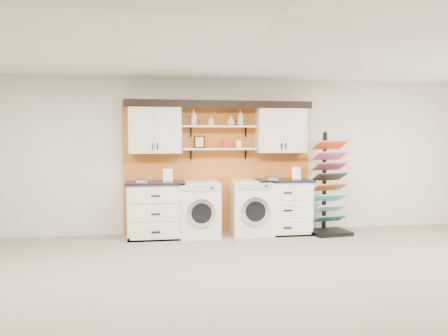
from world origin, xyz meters
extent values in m
plane|color=#8B755D|center=(0.00, 0.00, 0.00)|extent=(10.00, 10.00, 0.00)
plane|color=white|center=(0.00, 0.00, 2.80)|extent=(10.00, 10.00, 0.00)
plane|color=beige|center=(0.00, 4.00, 1.40)|extent=(10.00, 0.00, 10.00)
cube|color=#BB6320|center=(0.00, 3.96, 1.20)|extent=(3.40, 0.07, 2.40)
cube|color=white|center=(-1.13, 3.80, 1.88)|extent=(0.90, 0.34, 0.84)
cube|color=white|center=(-1.35, 3.62, 1.88)|extent=(0.42, 0.01, 0.78)
cube|color=white|center=(-0.91, 3.62, 1.88)|extent=(0.42, 0.01, 0.78)
cube|color=white|center=(1.13, 3.80, 1.88)|extent=(0.90, 0.34, 0.84)
cube|color=white|center=(0.91, 3.62, 1.88)|extent=(0.42, 0.01, 0.78)
cube|color=white|center=(1.35, 3.62, 1.88)|extent=(0.42, 0.01, 0.78)
cube|color=white|center=(0.00, 3.80, 1.53)|extent=(1.32, 0.28, 0.03)
cube|color=white|center=(0.00, 3.80, 1.93)|extent=(1.32, 0.28, 0.03)
cube|color=black|center=(0.00, 3.82, 2.33)|extent=(3.30, 0.40, 0.10)
cube|color=black|center=(0.00, 3.63, 2.27)|extent=(3.30, 0.04, 0.04)
cube|color=black|center=(-0.35, 3.85, 1.66)|extent=(0.18, 0.02, 0.22)
cube|color=beige|center=(-0.35, 3.84, 1.66)|extent=(0.14, 0.01, 0.18)
cylinder|color=red|center=(0.10, 3.80, 1.62)|extent=(0.11, 0.11, 0.16)
cylinder|color=silver|center=(0.35, 3.80, 1.61)|extent=(0.10, 0.10, 0.14)
cube|color=white|center=(-1.13, 3.65, 0.47)|extent=(0.94, 0.60, 0.94)
cube|color=black|center=(-1.13, 3.38, 0.04)|extent=(0.94, 0.06, 0.07)
cube|color=black|center=(-1.13, 3.65, 0.96)|extent=(1.00, 0.66, 0.04)
cube|color=white|center=(-1.13, 3.34, 0.77)|extent=(0.85, 0.02, 0.26)
cube|color=white|center=(-1.13, 3.34, 0.47)|extent=(0.85, 0.02, 0.26)
cube|color=white|center=(-1.13, 3.34, 0.17)|extent=(0.85, 0.02, 0.26)
cube|color=white|center=(1.13, 3.65, 0.47)|extent=(0.95, 0.60, 0.95)
cube|color=black|center=(1.13, 3.38, 0.04)|extent=(0.95, 0.06, 0.07)
cube|color=black|center=(1.13, 3.65, 0.97)|extent=(1.01, 0.66, 0.04)
cube|color=white|center=(1.13, 3.34, 0.78)|extent=(0.86, 0.02, 0.26)
cube|color=white|center=(1.13, 3.34, 0.47)|extent=(0.86, 0.02, 0.26)
cube|color=white|center=(1.13, 3.34, 0.17)|extent=(0.86, 0.02, 0.26)
cube|color=white|center=(-0.37, 3.65, 0.48)|extent=(0.69, 0.66, 0.96)
cube|color=silver|center=(-0.37, 3.31, 0.89)|extent=(0.59, 0.02, 0.10)
cylinder|color=silver|center=(-0.37, 3.31, 0.47)|extent=(0.49, 0.05, 0.49)
cylinder|color=black|center=(-0.37, 3.29, 0.47)|extent=(0.34, 0.03, 0.34)
cube|color=white|center=(0.55, 3.65, 0.49)|extent=(0.70, 0.66, 0.98)
cube|color=silver|center=(0.55, 3.31, 0.91)|extent=(0.60, 0.02, 0.10)
cylinder|color=silver|center=(0.55, 3.31, 0.47)|extent=(0.50, 0.05, 0.50)
cylinder|color=black|center=(0.55, 3.29, 0.47)|extent=(0.35, 0.03, 0.35)
cube|color=black|center=(1.95, 3.47, 0.03)|extent=(0.73, 0.64, 0.07)
cube|color=black|center=(1.92, 3.67, 0.94)|extent=(0.06, 0.06, 1.78)
cube|color=#217C60|center=(1.94, 3.49, 0.28)|extent=(0.59, 0.38, 0.16)
cube|color=silver|center=(1.94, 3.49, 0.47)|extent=(0.59, 0.38, 0.16)
cube|color=#35A6BB|center=(1.94, 3.49, 0.66)|extent=(0.59, 0.38, 0.16)
cube|color=#BC4816|center=(1.94, 3.49, 0.84)|extent=(0.59, 0.38, 0.16)
cube|color=black|center=(1.94, 3.49, 1.03)|extent=(0.59, 0.38, 0.16)
cube|color=#A1434D|center=(1.94, 3.49, 1.22)|extent=(0.59, 0.38, 0.16)
cube|color=pink|center=(1.94, 3.49, 1.41)|extent=(0.59, 0.38, 0.16)
cube|color=#FF5F1A|center=(1.94, 3.49, 1.60)|extent=(0.59, 0.38, 0.16)
imported|color=silver|center=(-0.45, 3.80, 2.08)|extent=(0.11, 0.11, 0.28)
imported|color=silver|center=(-0.15, 3.80, 2.04)|extent=(0.09, 0.09, 0.19)
imported|color=silver|center=(0.20, 3.80, 2.03)|extent=(0.17, 0.17, 0.17)
imported|color=silver|center=(0.38, 3.80, 2.09)|extent=(0.15, 0.15, 0.28)
camera|label=1|loc=(-1.08, -3.90, 1.70)|focal=35.00mm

